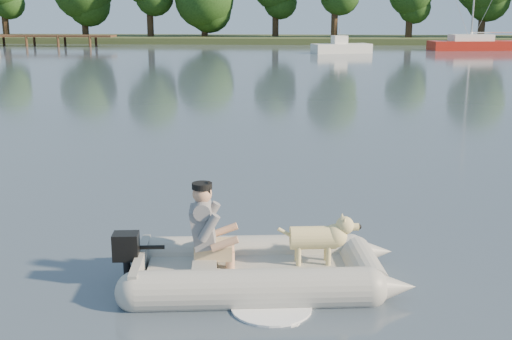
# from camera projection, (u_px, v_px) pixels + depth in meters

# --- Properties ---
(water) EXTENTS (160.00, 160.00, 0.00)m
(water) POSITION_uv_depth(u_px,v_px,m) (251.00, 272.00, 8.11)
(water) COLOR #4E5D6A
(water) RESTS_ON ground
(shore_bank) EXTENTS (160.00, 12.00, 0.70)m
(shore_bank) POSITION_uv_depth(u_px,v_px,m) (298.00, 40.00, 68.07)
(shore_bank) COLOR #47512D
(shore_bank) RESTS_ON water
(dock) EXTENTS (18.00, 2.00, 1.04)m
(dock) POSITION_uv_depth(u_px,v_px,m) (20.00, 41.00, 60.17)
(dock) COLOR #4C331E
(dock) RESTS_ON water
(dinghy) EXTENTS (4.79, 3.51, 1.34)m
(dinghy) POSITION_uv_depth(u_px,v_px,m) (261.00, 238.00, 7.64)
(dinghy) COLOR #A3A39E
(dinghy) RESTS_ON water
(man) EXTENTS (0.77, 0.68, 1.04)m
(man) POSITION_uv_depth(u_px,v_px,m) (204.00, 224.00, 7.62)
(man) COLOR slate
(man) RESTS_ON dinghy
(dog) EXTENTS (0.93, 0.43, 0.60)m
(dog) POSITION_uv_depth(u_px,v_px,m) (313.00, 242.00, 7.74)
(dog) COLOR tan
(dog) RESTS_ON dinghy
(outboard_motor) EXTENTS (0.43, 0.33, 0.76)m
(outboard_motor) POSITION_uv_depth(u_px,v_px,m) (127.00, 262.00, 7.64)
(outboard_motor) COLOR black
(outboard_motor) RESTS_ON dinghy
(motorboat) EXTENTS (5.05, 3.27, 2.00)m
(motorboat) POSITION_uv_depth(u_px,v_px,m) (342.00, 41.00, 50.04)
(motorboat) COLOR white
(motorboat) RESTS_ON water
(sailboat) EXTENTS (8.04, 3.48, 10.69)m
(sailboat) POSITION_uv_depth(u_px,v_px,m) (475.00, 45.00, 53.96)
(sailboat) COLOR #A21D12
(sailboat) RESTS_ON water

